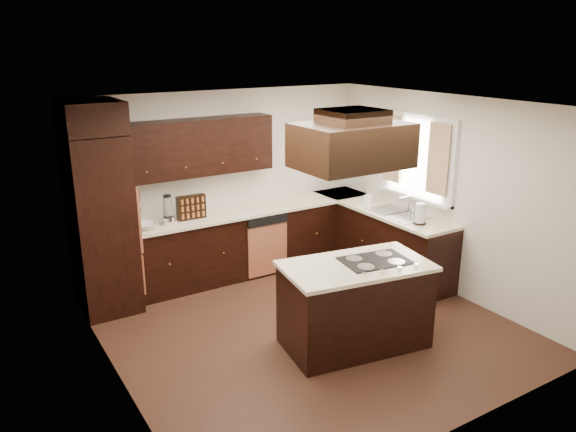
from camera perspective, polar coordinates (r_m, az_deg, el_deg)
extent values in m
cube|color=#512E1F|center=(6.50, 2.08, -11.31)|extent=(4.20, 4.20, 0.02)
cube|color=white|center=(5.74, 2.35, 11.36)|extent=(4.20, 4.20, 0.02)
cube|color=beige|center=(7.77, -6.52, 3.41)|extent=(4.20, 0.02, 2.50)
cube|color=beige|center=(4.53, 17.40, -7.71)|extent=(4.20, 0.02, 2.50)
cube|color=beige|center=(5.19, -17.57, -4.46)|extent=(0.02, 4.20, 2.50)
cube|color=beige|center=(7.35, 16.01, 2.02)|extent=(0.02, 4.20, 2.50)
cube|color=black|center=(6.90, -18.39, -0.83)|extent=(0.65, 0.75, 2.12)
cube|color=#AF603E|center=(6.96, -15.66, 0.10)|extent=(0.05, 0.62, 0.78)
cube|color=black|center=(7.76, -5.09, -2.83)|extent=(2.93, 0.60, 0.88)
cube|color=black|center=(7.98, 9.28, -2.40)|extent=(0.60, 2.40, 0.88)
cube|color=beige|center=(7.60, -5.13, 0.39)|extent=(2.93, 0.63, 0.04)
cube|color=beige|center=(7.83, 9.36, 0.75)|extent=(0.63, 2.40, 0.04)
cube|color=black|center=(7.32, -9.11, 6.93)|extent=(2.00, 0.34, 0.72)
cube|color=#AF603E|center=(7.66, -2.12, -3.40)|extent=(0.60, 0.05, 0.72)
cube|color=white|center=(7.60, 13.01, 5.85)|extent=(0.06, 1.32, 1.12)
cube|color=white|center=(7.62, 13.16, 5.87)|extent=(0.00, 1.20, 1.00)
cube|color=beige|center=(7.26, 15.01, 5.58)|extent=(0.02, 0.34, 0.90)
cube|color=beige|center=(7.85, 10.56, 6.73)|extent=(0.02, 0.34, 0.90)
cube|color=silver|center=(7.59, 11.18, 0.29)|extent=(0.52, 0.84, 0.01)
cube|color=black|center=(6.01, 6.79, -9.12)|extent=(1.57, 1.02, 0.88)
cube|color=beige|center=(5.82, 6.95, -5.06)|extent=(1.63, 1.08, 0.04)
cube|color=black|center=(5.92, 8.84, -4.49)|extent=(0.76, 0.56, 0.01)
cube|color=black|center=(5.41, 6.49, 7.15)|extent=(1.05, 0.72, 0.42)
cube|color=black|center=(5.36, 6.59, 10.04)|extent=(0.55, 0.50, 0.13)
cylinder|color=silver|center=(7.13, -12.03, -0.49)|extent=(0.15, 0.15, 0.10)
cone|color=silver|center=(7.08, -12.12, 0.90)|extent=(0.13, 0.13, 0.26)
cube|color=black|center=(7.28, -9.81, 0.89)|extent=(0.37, 0.10, 0.31)
imported|color=white|center=(7.05, -14.22, -0.97)|extent=(0.36, 0.36, 0.07)
imported|color=white|center=(7.95, 8.13, 1.90)|extent=(0.11, 0.11, 0.19)
cylinder|color=white|center=(7.16, 13.29, 0.22)|extent=(0.13, 0.13, 0.27)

